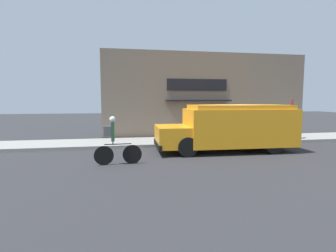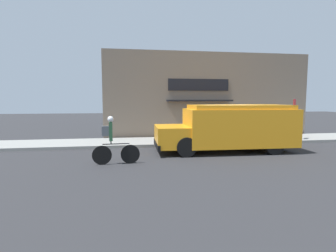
% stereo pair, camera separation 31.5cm
% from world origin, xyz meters
% --- Properties ---
extents(ground_plane, '(70.00, 70.00, 0.00)m').
position_xyz_m(ground_plane, '(0.00, 0.00, 0.00)').
color(ground_plane, '#2B2B2D').
extents(sidewalk, '(28.00, 2.62, 0.16)m').
position_xyz_m(sidewalk, '(0.00, 1.31, 0.08)').
color(sidewalk, gray).
rests_on(sidewalk, ground_plane).
extents(storefront, '(13.14, 0.83, 5.34)m').
position_xyz_m(storefront, '(-0.02, 2.91, 2.67)').
color(storefront, '#756656').
rests_on(storefront, ground_plane).
extents(school_bus, '(6.39, 2.83, 2.16)m').
position_xyz_m(school_bus, '(-0.43, -1.49, 1.14)').
color(school_bus, orange).
rests_on(school_bus, ground_plane).
extents(cyclist, '(1.75, 0.22, 1.80)m').
position_xyz_m(cyclist, '(-5.70, -3.18, 0.85)').
color(cyclist, black).
rests_on(cyclist, ground_plane).
extents(stop_sign_post, '(0.45, 0.45, 2.33)m').
position_xyz_m(stop_sign_post, '(4.15, 0.53, 1.72)').
color(stop_sign_post, slate).
rests_on(stop_sign_post, sidewalk).
extents(trash_bin, '(0.45, 0.45, 0.97)m').
position_xyz_m(trash_bin, '(0.34, 2.01, 0.64)').
color(trash_bin, slate).
rests_on(trash_bin, sidewalk).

